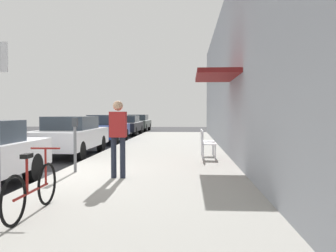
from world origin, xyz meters
name	(u,v)px	position (x,y,z in m)	size (l,w,h in m)	color
ground_plane	(49,181)	(0.00, 0.00, 0.00)	(60.00, 60.00, 0.00)	#2D2D30
sidewalk_slab	(155,166)	(2.25, 2.00, 0.06)	(4.50, 32.00, 0.12)	#9E9B93
building_facade	(242,64)	(4.65, 2.00, 2.89)	(1.40, 32.00, 5.78)	#999EA8
parked_car_1	(70,135)	(-1.10, 4.67, 0.74)	(1.80, 4.40, 1.42)	silver
parked_car_2	(106,128)	(-1.10, 10.08, 0.74)	(1.80, 4.40, 1.44)	navy
parked_car_3	(126,125)	(-1.10, 16.09, 0.70)	(1.80, 4.40, 1.34)	black
parked_car_4	(138,122)	(-1.10, 21.64, 0.72)	(1.80, 4.40, 1.38)	#47514C
parking_meter	(75,140)	(0.45, 0.52, 0.89)	(0.12, 0.10, 1.32)	slate
bicycle_0	(32,189)	(0.99, -2.98, 0.48)	(0.46, 1.71, 0.90)	black
cafe_chair_0	(207,143)	(3.75, 3.16, 0.62)	(0.48, 0.48, 0.87)	silver
cafe_chair_1	(205,140)	(3.75, 4.12, 0.62)	(0.45, 0.45, 0.87)	silver
pedestrian_standing	(118,133)	(1.64, -0.17, 1.12)	(0.36, 0.22, 1.70)	#232838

